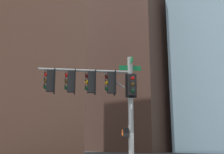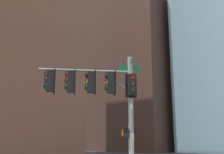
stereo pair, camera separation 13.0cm
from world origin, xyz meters
name	(u,v)px [view 1 (the left image)]	position (x,y,z in m)	size (l,w,h in m)	color
signal_pole_assembly	(103,94)	(-1.25, -0.79, 4.33)	(3.51, 3.72, 6.19)	gray
building_brick_midblock	(132,65)	(-29.26, 41.34, 19.57)	(18.18, 14.05, 39.13)	#4C3328
building_brick_farside	(114,65)	(-39.51, 47.07, 22.67)	(18.83, 16.19, 45.35)	#845B47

